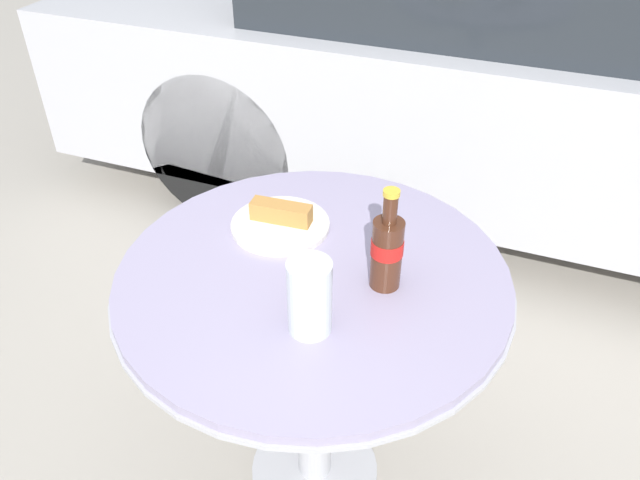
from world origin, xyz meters
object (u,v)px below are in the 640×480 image
Objects in this scene: lunch_plate_near at (281,221)px; bistro_table at (313,318)px; parked_car at (578,51)px; cola_bottle_left at (387,250)px; drinking_glass at (310,300)px.

bistro_table is at bearing -43.65° from lunch_plate_near.
parked_car reaches higher than lunch_plate_near.
parked_car is (0.30, 1.80, -0.18)m from cola_bottle_left.
drinking_glass is at bearing -70.22° from bistro_table.
lunch_plate_near is 0.05× the size of parked_car.
cola_bottle_left is (0.15, 0.01, 0.22)m from bistro_table.
drinking_glass is 0.67× the size of lunch_plate_near.
cola_bottle_left is 0.30m from lunch_plate_near.
lunch_plate_near is at bearing 123.44° from drinking_glass.
cola_bottle_left is 1.47× the size of drinking_glass.
drinking_glass reaches higher than bistro_table.
cola_bottle_left is at bearing 5.21° from bistro_table.
parked_car reaches higher than bistro_table.
bistro_table is at bearing 109.78° from drinking_glass.
bistro_table is 0.19× the size of parked_car.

